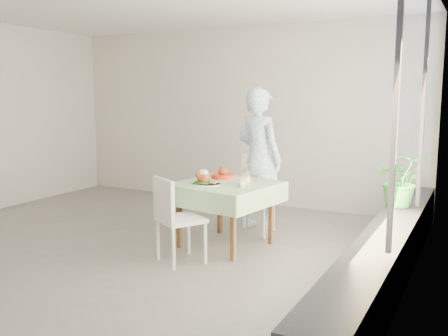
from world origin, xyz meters
The scene contains 15 objects.
floor centered at (0.00, 0.00, 0.00)m, with size 6.00×6.00×0.00m, color #5C5A57.
ceiling centered at (0.00, 0.00, 2.80)m, with size 6.00×6.00×0.00m, color white.
wall_back centered at (0.00, 2.50, 1.40)m, with size 6.00×0.02×2.80m, color beige.
wall_right centered at (3.00, 0.00, 1.40)m, with size 0.02×5.00×2.80m, color beige.
window_pane centered at (2.97, 0.00, 1.65)m, with size 0.01×4.80×2.18m, color #D1E0F9.
window_ledge centered at (2.80, 0.00, 0.25)m, with size 0.40×4.80×0.50m, color black.
cafe_table centered at (0.95, 0.26, 0.46)m, with size 1.20×1.20×0.74m.
chair_far centered at (1.01, 0.92, 0.30)m, with size 0.50×0.50×0.98m.
chair_near centered at (0.79, -0.47, 0.28)m, with size 0.59×0.59×0.91m.
diner centered at (0.98, 1.12, 0.92)m, with size 0.67×0.44×1.84m, color #8DBFE2.
main_dish centered at (0.79, 0.05, 0.80)m, with size 0.34×0.34×0.18m.
juice_cup_orange centered at (1.19, 0.29, 0.81)m, with size 0.10×0.10×0.29m.
juice_cup_lemonade centered at (1.23, 0.10, 0.80)m, with size 0.09×0.09×0.26m.
second_dish centered at (0.76, 0.55, 0.78)m, with size 0.29×0.29×0.14m.
potted_plant centered at (2.75, 1.04, 0.80)m, with size 0.54×0.47×0.60m, color #296E24.
Camera 1 is at (3.54, -4.73, 1.77)m, focal length 40.00 mm.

